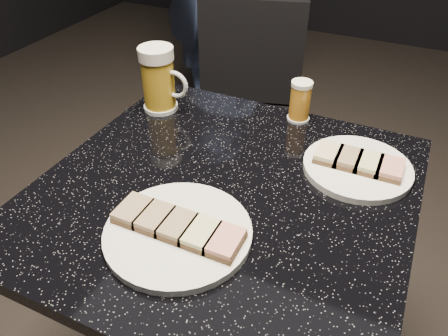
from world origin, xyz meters
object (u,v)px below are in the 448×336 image
(table, at_px, (224,271))
(chair, at_px, (245,110))
(plate_large, at_px, (178,233))
(beer_mug, at_px, (159,79))
(plate_small, at_px, (357,167))
(beer_tumbler, at_px, (300,101))

(table, distance_m, chair, 0.76)
(plate_large, height_order, table, plate_large)
(table, relative_size, beer_mug, 4.75)
(plate_large, distance_m, chair, 0.93)
(table, distance_m, beer_mug, 0.47)
(plate_large, distance_m, table, 0.29)
(plate_large, distance_m, plate_small, 0.39)
(plate_large, xyz_separation_m, chair, (-0.23, 0.86, -0.26))
(beer_mug, bearing_deg, plate_large, -54.86)
(plate_large, xyz_separation_m, beer_mug, (-0.26, 0.36, 0.07))
(table, height_order, chair, chair)
(plate_small, xyz_separation_m, beer_tumbler, (-0.17, 0.14, 0.04))
(beer_mug, bearing_deg, beer_tumbler, 16.20)
(plate_small, height_order, chair, chair)
(plate_large, height_order, plate_small, same)
(plate_small, distance_m, beer_tumbler, 0.23)
(plate_large, relative_size, beer_mug, 1.59)
(plate_small, height_order, table, plate_small)
(chair, bearing_deg, plate_small, -49.50)
(plate_small, bearing_deg, plate_large, -127.20)
(table, xyz_separation_m, chair, (-0.25, 0.72, -0.01))
(plate_small, distance_m, chair, 0.77)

